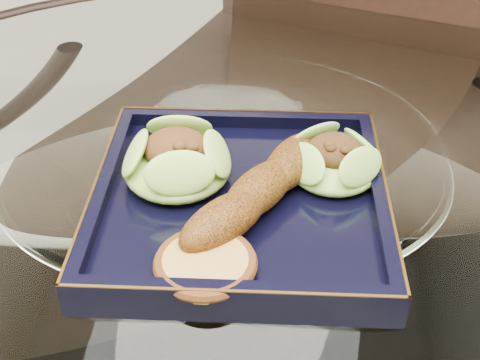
# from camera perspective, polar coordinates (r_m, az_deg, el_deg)

# --- Properties ---
(dining_table) EXTENTS (1.13, 1.13, 0.77)m
(dining_table) POSITION_cam_1_polar(r_m,az_deg,el_deg) (0.78, -1.16, -10.26)
(dining_table) COLOR white
(dining_table) RESTS_ON ground
(dining_chair) EXTENTS (0.55, 0.55, 1.05)m
(dining_chair) POSITION_cam_1_polar(r_m,az_deg,el_deg) (1.07, 6.62, 3.70)
(dining_chair) COLOR black
(dining_chair) RESTS_ON ground
(navy_plate) EXTENTS (0.31, 0.31, 0.02)m
(navy_plate) POSITION_cam_1_polar(r_m,az_deg,el_deg) (0.63, 0.00, -2.20)
(navy_plate) COLOR black
(navy_plate) RESTS_ON dining_table
(lettuce_wrap_left) EXTENTS (0.12, 0.12, 0.04)m
(lettuce_wrap_left) POSITION_cam_1_polar(r_m,az_deg,el_deg) (0.64, -5.41, 1.39)
(lettuce_wrap_left) COLOR #72A831
(lettuce_wrap_left) RESTS_ON navy_plate
(lettuce_wrap_right) EXTENTS (0.11, 0.11, 0.03)m
(lettuce_wrap_right) POSITION_cam_1_polar(r_m,az_deg,el_deg) (0.64, 8.00, 1.44)
(lettuce_wrap_right) COLOR #5DA12E
(lettuce_wrap_right) RESTS_ON navy_plate
(roasted_plantain) EXTENTS (0.12, 0.19, 0.04)m
(roasted_plantain) POSITION_cam_1_polar(r_m,az_deg,el_deg) (0.60, 1.66, -0.82)
(roasted_plantain) COLOR #67380A
(roasted_plantain) RESTS_ON navy_plate
(crumb_patty) EXTENTS (0.07, 0.07, 0.01)m
(crumb_patty) POSITION_cam_1_polar(r_m,az_deg,el_deg) (0.54, -2.96, -7.25)
(crumb_patty) COLOR gold
(crumb_patty) RESTS_ON navy_plate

